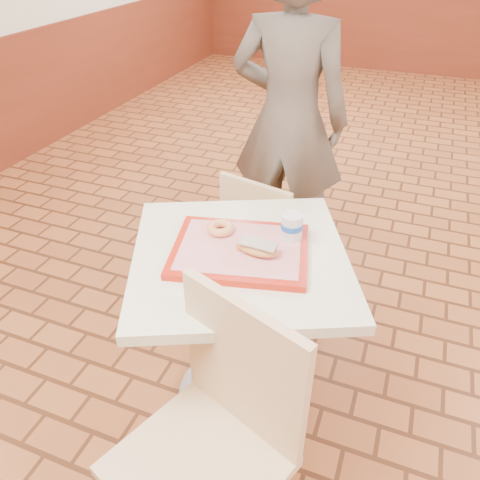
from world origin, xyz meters
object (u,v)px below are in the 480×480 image
(main_table, at_px, (240,308))
(long_john_donut, at_px, (257,248))
(chair_main_front, at_px, (216,431))
(customer, at_px, (289,120))
(ring_donut, at_px, (220,228))
(chair_main_back, at_px, (265,239))
(paper_cup, at_px, (292,226))
(serving_tray, at_px, (240,250))

(main_table, height_order, long_john_donut, long_john_donut)
(main_table, distance_m, chair_main_front, 0.53)
(customer, distance_m, ring_donut, 1.07)
(main_table, distance_m, long_john_donut, 0.32)
(chair_main_back, xyz_separation_m, ring_donut, (-0.00, -0.54, 0.39))
(chair_main_front, xyz_separation_m, customer, (-0.28, 1.65, 0.35))
(main_table, bearing_deg, paper_cup, 38.36)
(main_table, bearing_deg, serving_tray, 45.00)
(serving_tray, distance_m, ring_donut, 0.13)
(chair_main_front, height_order, long_john_donut, chair_main_front)
(serving_tray, xyz_separation_m, ring_donut, (-0.10, 0.07, 0.03))
(main_table, xyz_separation_m, serving_tray, (0.00, 0.00, 0.28))
(serving_tray, bearing_deg, long_john_donut, -11.46)
(main_table, bearing_deg, long_john_donut, -11.46)
(chair_main_back, height_order, serving_tray, serving_tray)
(main_table, xyz_separation_m, chair_main_front, (0.13, -0.52, -0.00))
(customer, height_order, long_john_donut, customer)
(main_table, xyz_separation_m, ring_donut, (-0.10, 0.07, 0.31))
(main_table, height_order, serving_tray, serving_tray)
(long_john_donut, xyz_separation_m, paper_cup, (0.08, 0.13, 0.03))
(customer, distance_m, long_john_donut, 1.17)
(customer, xyz_separation_m, paper_cup, (0.31, -1.01, -0.00))
(chair_main_front, relative_size, long_john_donut, 6.16)
(ring_donut, bearing_deg, chair_main_back, 89.63)
(ring_donut, height_order, paper_cup, paper_cup)
(ring_donut, bearing_deg, serving_tray, -32.37)
(ring_donut, distance_m, paper_cup, 0.26)
(main_table, bearing_deg, chair_main_front, -76.41)
(chair_main_back, xyz_separation_m, customer, (-0.05, 0.53, 0.43))
(long_john_donut, bearing_deg, customer, 101.03)
(main_table, xyz_separation_m, paper_cup, (0.15, 0.12, 0.34))
(main_table, xyz_separation_m, long_john_donut, (0.07, -0.01, 0.31))
(long_john_donut, distance_m, paper_cup, 0.16)
(serving_tray, bearing_deg, chair_main_back, 99.41)
(customer, xyz_separation_m, serving_tray, (0.15, -1.13, -0.07))
(customer, bearing_deg, long_john_donut, 98.97)
(chair_main_front, xyz_separation_m, chair_main_back, (-0.22, 1.12, -0.08))
(chair_main_front, xyz_separation_m, ring_donut, (-0.23, 0.58, 0.31))
(chair_main_back, relative_size, paper_cup, 8.29)
(chair_main_front, bearing_deg, paper_cup, 108.64)
(chair_main_front, height_order, ring_donut, chair_main_front)
(serving_tray, bearing_deg, chair_main_front, -76.41)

